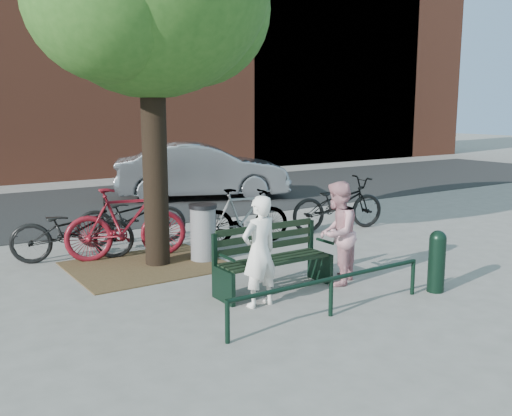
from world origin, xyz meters
TOP-DOWN VIEW (x-y plane):
  - ground at (0.00, 0.00)m, footprint 90.00×90.00m
  - dirt_pit at (-1.00, 2.20)m, footprint 2.40×2.00m
  - road at (0.00, 8.50)m, footprint 40.00×7.00m
  - townhouse_row at (0.17, 16.00)m, footprint 45.00×4.00m
  - park_bench at (-0.00, 0.08)m, footprint 1.74×0.54m
  - guard_railing at (0.00, -1.20)m, footprint 3.06×0.06m
  - person_left at (-0.53, -0.40)m, footprint 0.56×0.40m
  - person_right at (0.95, -0.24)m, footprint 0.93×0.88m
  - bollard at (1.87, -1.30)m, footprint 0.24×0.24m
  - litter_bin at (-0.05, 2.00)m, footprint 0.47×0.47m
  - bicycle_a at (-1.89, 3.21)m, footprint 2.14×1.31m
  - bicycle_b at (-1.08, 2.82)m, footprint 2.14×1.02m
  - bicycle_c at (-0.61, 3.78)m, footprint 2.17×1.21m
  - bicycle_d at (1.17, 2.62)m, footprint 1.86×0.94m
  - bicycle_e at (3.51, 2.59)m, footprint 2.24×1.16m
  - parked_car at (3.14, 7.89)m, footprint 5.07×3.47m

SIDE VIEW (x-z plane):
  - ground at x=0.00m, z-range 0.00..0.00m
  - road at x=0.00m, z-range 0.00..0.01m
  - dirt_pit at x=-1.00m, z-range 0.00..0.02m
  - guard_railing at x=0.00m, z-range 0.15..0.66m
  - bollard at x=1.87m, z-range 0.03..0.91m
  - park_bench at x=0.00m, z-range -0.01..0.97m
  - litter_bin at x=-0.05m, z-range 0.01..0.97m
  - bicycle_a at x=-1.89m, z-range 0.00..1.06m
  - bicycle_d at x=1.17m, z-range 0.00..1.07m
  - bicycle_c at x=-0.61m, z-range 0.00..1.08m
  - bicycle_e at x=3.51m, z-range 0.00..1.12m
  - bicycle_b at x=-1.08m, z-range 0.00..1.24m
  - person_left at x=-0.53m, z-range 0.00..1.47m
  - person_right at x=0.95m, z-range 0.00..1.52m
  - parked_car at x=3.14m, z-range 0.00..1.58m
  - townhouse_row at x=0.17m, z-range -0.75..13.25m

